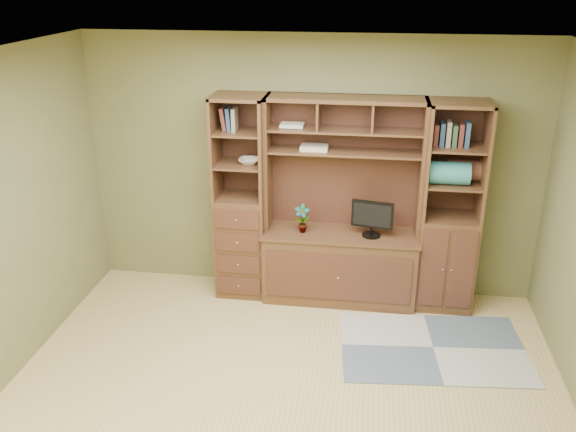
# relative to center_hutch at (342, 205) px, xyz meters

# --- Properties ---
(room) EXTENTS (4.60, 4.10, 2.64)m
(room) POSITION_rel_center_hutch_xyz_m (-0.33, -1.73, 0.28)
(room) COLOR tan
(room) RESTS_ON ground
(center_hutch) EXTENTS (1.54, 0.53, 2.05)m
(center_hutch) POSITION_rel_center_hutch_xyz_m (0.00, 0.00, 0.00)
(center_hutch) COLOR #52331C
(center_hutch) RESTS_ON ground
(left_tower) EXTENTS (0.50, 0.45, 2.05)m
(left_tower) POSITION_rel_center_hutch_xyz_m (-1.00, 0.04, 0.00)
(left_tower) COLOR #52331C
(left_tower) RESTS_ON ground
(right_tower) EXTENTS (0.55, 0.45, 2.05)m
(right_tower) POSITION_rel_center_hutch_xyz_m (1.02, 0.04, 0.00)
(right_tower) COLOR #52331C
(right_tower) RESTS_ON ground
(rug) EXTENTS (1.71, 1.22, 0.01)m
(rug) POSITION_rel_center_hutch_xyz_m (0.89, -0.78, -1.02)
(rug) COLOR gray
(rug) RESTS_ON ground
(monitor) EXTENTS (0.43, 0.25, 0.49)m
(monitor) POSITION_rel_center_hutch_xyz_m (0.30, -0.03, -0.05)
(monitor) COLOR black
(monitor) RESTS_ON center_hutch
(orchid) EXTENTS (0.15, 0.10, 0.28)m
(orchid) POSITION_rel_center_hutch_xyz_m (-0.38, -0.03, -0.15)
(orchid) COLOR #B0563B
(orchid) RESTS_ON center_hutch
(magazines) EXTENTS (0.26, 0.19, 0.04)m
(magazines) POSITION_rel_center_hutch_xyz_m (-0.29, 0.09, 0.54)
(magazines) COLOR beige
(magazines) RESTS_ON center_hutch
(bowl) EXTENTS (0.20, 0.20, 0.05)m
(bowl) POSITION_rel_center_hutch_xyz_m (-0.91, 0.04, 0.39)
(bowl) COLOR silver
(bowl) RESTS_ON left_tower
(blanket_teal) EXTENTS (0.37, 0.21, 0.21)m
(blanket_teal) POSITION_rel_center_hutch_xyz_m (0.98, -0.01, 0.37)
(blanket_teal) COLOR teal
(blanket_teal) RESTS_ON right_tower
(blanket_red) EXTENTS (0.35, 0.19, 0.19)m
(blanket_red) POSITION_rel_center_hutch_xyz_m (1.15, 0.12, 0.36)
(blanket_red) COLOR brown
(blanket_red) RESTS_ON right_tower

